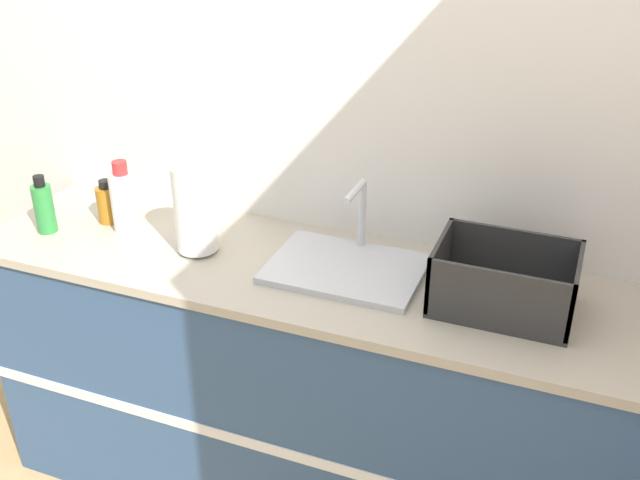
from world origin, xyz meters
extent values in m
cube|color=silver|center=(0.00, 0.58, 1.30)|extent=(4.50, 0.06, 2.60)
cube|color=#33517A|center=(0.00, 0.28, 0.45)|extent=(2.10, 0.55, 0.90)
cube|color=white|center=(0.00, 0.00, 0.45)|extent=(2.10, 0.01, 0.04)
cube|color=#B2A893|center=(0.00, 0.28, 0.91)|extent=(2.13, 0.57, 0.03)
cube|color=silver|center=(0.10, 0.30, 0.94)|extent=(0.45, 0.33, 0.02)
cylinder|color=silver|center=(0.10, 0.44, 1.05)|extent=(0.02, 0.02, 0.21)
cylinder|color=silver|center=(0.10, 0.37, 1.16)|extent=(0.02, 0.15, 0.02)
cylinder|color=#4C4C51|center=(-0.37, 0.25, 0.93)|extent=(0.09, 0.09, 0.01)
cylinder|color=white|center=(-0.37, 0.25, 1.07)|extent=(0.13, 0.13, 0.27)
cube|color=#2D2D2D|center=(0.56, 0.28, 0.93)|extent=(0.37, 0.26, 0.01)
cube|color=#2D2D2D|center=(0.56, 0.15, 1.02)|extent=(0.37, 0.01, 0.17)
cube|color=#2D2D2D|center=(0.56, 0.40, 1.02)|extent=(0.37, 0.01, 0.17)
cube|color=#2D2D2D|center=(0.38, 0.28, 1.02)|extent=(0.01, 0.26, 0.17)
cube|color=#2D2D2D|center=(0.75, 0.28, 1.02)|extent=(0.01, 0.26, 0.17)
cylinder|color=#B26B19|center=(-0.75, 0.33, 0.99)|extent=(0.07, 0.07, 0.12)
cylinder|color=black|center=(-0.75, 0.33, 1.06)|extent=(0.04, 0.04, 0.03)
cylinder|color=#2D8C3D|center=(-0.90, 0.19, 1.01)|extent=(0.06, 0.06, 0.16)
cylinder|color=black|center=(-0.90, 0.19, 1.10)|extent=(0.03, 0.03, 0.04)
cylinder|color=white|center=(-0.66, 0.30, 1.02)|extent=(0.09, 0.09, 0.20)
cylinder|color=red|center=(-0.66, 0.30, 1.14)|extent=(0.05, 0.05, 0.04)
camera|label=1|loc=(0.74, -1.51, 2.05)|focal=42.00mm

